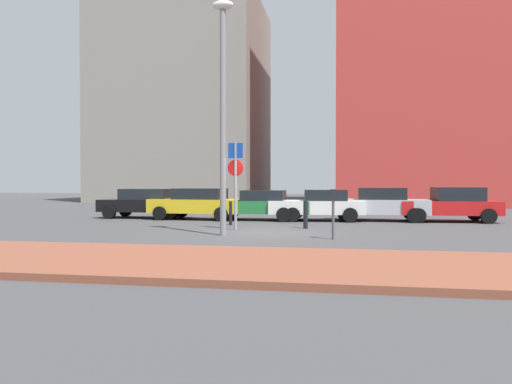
% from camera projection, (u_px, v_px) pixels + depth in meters
% --- Properties ---
extents(ground_plane, '(120.00, 120.00, 0.00)m').
position_uv_depth(ground_plane, '(267.00, 233.00, 16.49)').
color(ground_plane, '#424244').
extents(sidewalk_brick, '(40.00, 4.10, 0.14)m').
position_uv_depth(sidewalk_brick, '(216.00, 263.00, 9.81)').
color(sidewalk_brick, brown).
rests_on(sidewalk_brick, ground).
extents(parked_car_black, '(4.48, 1.98, 1.42)m').
position_uv_depth(parked_car_black, '(146.00, 203.00, 23.38)').
color(parked_car_black, black).
rests_on(parked_car_black, ground).
extents(parked_car_yellow, '(4.41, 2.08, 1.45)m').
position_uv_depth(parked_car_yellow, '(197.00, 203.00, 22.45)').
color(parked_car_yellow, gold).
rests_on(parked_car_yellow, ground).
extents(parked_car_green, '(4.58, 1.94, 1.37)m').
position_uv_depth(parked_car_green, '(261.00, 205.00, 22.07)').
color(parked_car_green, '#237238').
rests_on(parked_car_green, ground).
extents(parked_car_white, '(4.35, 2.28, 1.40)m').
position_uv_depth(parked_car_white, '(318.00, 205.00, 21.72)').
color(parked_car_white, white).
rests_on(parked_car_white, ground).
extents(parked_car_silver, '(4.41, 2.26, 1.49)m').
position_uv_depth(parked_car_silver, '(380.00, 204.00, 21.66)').
color(parked_car_silver, '#B7BABF').
rests_on(parked_car_silver, ground).
extents(parked_car_red, '(4.25, 2.19, 1.52)m').
position_uv_depth(parked_car_red, '(450.00, 204.00, 21.13)').
color(parked_car_red, red).
rests_on(parked_car_red, ground).
extents(parking_sign_post, '(0.60, 0.12, 3.18)m').
position_uv_depth(parking_sign_post, '(236.00, 175.00, 17.42)').
color(parking_sign_post, gray).
rests_on(parking_sign_post, ground).
extents(parking_meter, '(0.18, 0.14, 1.51)m').
position_uv_depth(parking_meter, '(333.00, 207.00, 14.45)').
color(parking_meter, '#4C4C51').
rests_on(parking_meter, ground).
extents(street_lamp, '(0.70, 0.36, 7.57)m').
position_uv_depth(street_lamp, '(223.00, 99.00, 15.48)').
color(street_lamp, gray).
rests_on(street_lamp, ground).
extents(traffic_bollard_near, '(0.17, 0.17, 1.05)m').
position_uv_depth(traffic_bollard_near, '(306.00, 214.00, 17.96)').
color(traffic_bollard_near, black).
rests_on(traffic_bollard_near, ground).
extents(traffic_bollard_mid, '(0.13, 0.13, 0.97)m').
position_uv_depth(traffic_bollard_mid, '(231.00, 213.00, 19.37)').
color(traffic_bollard_mid, black).
rests_on(traffic_bollard_mid, ground).
extents(building_colorful_midrise, '(19.71, 15.68, 29.73)m').
position_uv_depth(building_colorful_midrise, '(458.00, 24.00, 39.64)').
color(building_colorful_midrise, '#BF3833').
rests_on(building_colorful_midrise, ground).
extents(building_under_construction, '(14.78, 13.84, 19.34)m').
position_uv_depth(building_under_construction, '(186.00, 102.00, 47.38)').
color(building_under_construction, gray).
rests_on(building_under_construction, ground).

